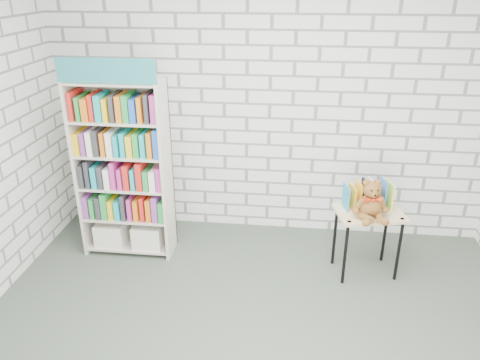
# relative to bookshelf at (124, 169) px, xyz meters

# --- Properties ---
(ground) EXTENTS (4.50, 4.50, 0.00)m
(ground) POSITION_rel_bookshelf_xyz_m (1.35, -1.36, -0.90)
(ground) COLOR #3F4A3F
(ground) RESTS_ON ground
(room_shell) EXTENTS (4.52, 4.02, 2.81)m
(room_shell) POSITION_rel_bookshelf_xyz_m (1.35, -1.36, 0.89)
(room_shell) COLOR silver
(room_shell) RESTS_ON ground
(bookshelf) EXTENTS (0.88, 0.34, 1.97)m
(bookshelf) POSITION_rel_bookshelf_xyz_m (0.00, 0.00, 0.00)
(bookshelf) COLOR beige
(bookshelf) RESTS_ON ground
(display_table) EXTENTS (0.67, 0.53, 0.64)m
(display_table) POSITION_rel_bookshelf_xyz_m (2.32, -0.13, -0.35)
(display_table) COLOR #D3B17E
(display_table) RESTS_ON ground
(table_books) EXTENTS (0.44, 0.27, 0.25)m
(table_books) POSITION_rel_bookshelf_xyz_m (2.30, -0.04, -0.14)
(table_books) COLOR teal
(table_books) RESTS_ON display_table
(teddy_bear) EXTENTS (0.32, 0.31, 0.35)m
(teddy_bear) POSITION_rel_bookshelf_xyz_m (2.30, -0.23, -0.12)
(teddy_bear) COLOR brown
(teddy_bear) RESTS_ON display_table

